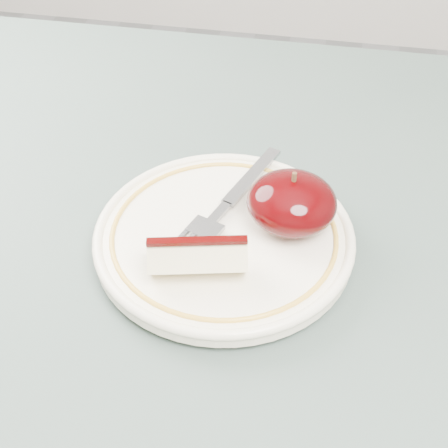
% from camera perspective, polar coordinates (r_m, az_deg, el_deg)
% --- Properties ---
extents(table, '(0.90, 0.90, 0.75)m').
position_cam_1_polar(table, '(0.56, 2.30, -13.18)').
color(table, brown).
rests_on(table, ground).
extents(plate, '(0.22, 0.22, 0.02)m').
position_cam_1_polar(plate, '(0.53, 0.00, -1.12)').
color(plate, white).
rests_on(plate, table).
extents(apple_half, '(0.08, 0.07, 0.05)m').
position_cam_1_polar(apple_half, '(0.52, 6.21, 1.95)').
color(apple_half, black).
rests_on(apple_half, plate).
extents(apple_wedge, '(0.08, 0.05, 0.04)m').
position_cam_1_polar(apple_wedge, '(0.48, -2.42, -3.05)').
color(apple_wedge, beige).
rests_on(apple_wedge, plate).
extents(fork, '(0.08, 0.17, 0.00)m').
position_cam_1_polar(fork, '(0.54, 0.22, 1.76)').
color(fork, gray).
rests_on(fork, plate).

